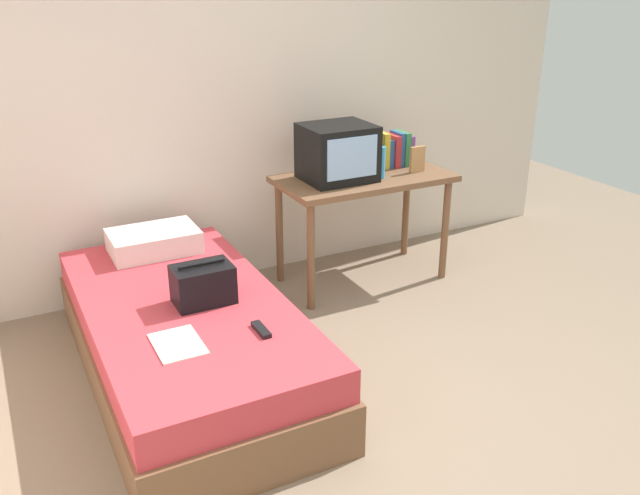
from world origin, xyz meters
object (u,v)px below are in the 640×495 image
object	(u,v)px
bed	(187,339)
remote_dark	(261,330)
magazine	(178,344)
desk	(364,190)
water_bottle	(380,162)
picture_frame	(417,159)
book_row	(394,150)
pillow	(154,241)
tv	(337,153)
handbag	(203,284)

from	to	relation	value
bed	remote_dark	distance (m)	0.58
magazine	desk	bearing A→B (deg)	33.02
water_bottle	picture_frame	bearing A→B (deg)	0.62
desk	water_bottle	world-z (taller)	water_bottle
book_row	picture_frame	distance (m)	0.22
book_row	pillow	distance (m)	1.76
remote_dark	magazine	bearing A→B (deg)	170.58
bed	tv	size ratio (longest dim) A/B	4.55
bed	water_bottle	size ratio (longest dim) A/B	9.59
water_bottle	picture_frame	xyz separation A→B (m)	(0.30, 0.00, -0.02)
magazine	pillow	bearing A→B (deg)	80.51
magazine	remote_dark	bearing A→B (deg)	-9.42
bed	book_row	distance (m)	2.02
handbag	remote_dark	distance (m)	0.45
water_bottle	handbag	bearing A→B (deg)	-157.26
picture_frame	remote_dark	bearing A→B (deg)	-147.18
desk	picture_frame	xyz separation A→B (m)	(0.36, -0.09, 0.18)
pillow	magazine	xyz separation A→B (m)	(-0.19, -1.13, -0.06)
magazine	book_row	bearing A→B (deg)	31.32
bed	tv	xyz separation A→B (m)	(1.25, 0.64, 0.72)
pillow	handbag	size ratio (longest dim) A/B	1.72
desk	tv	world-z (taller)	tv
book_row	tv	bearing A→B (deg)	-167.20
magazine	remote_dark	xyz separation A→B (m)	(0.38, -0.06, 0.01)
remote_dark	bed	bearing A→B (deg)	116.13
picture_frame	book_row	bearing A→B (deg)	103.92
tv	water_bottle	size ratio (longest dim) A/B	2.11
pillow	remote_dark	size ratio (longest dim) A/B	3.31
magazine	handbag	bearing A→B (deg)	55.60
pillow	handbag	distance (m)	0.78
bed	tv	bearing A→B (deg)	27.09
tv	water_bottle	xyz separation A→B (m)	(0.27, -0.10, -0.08)
picture_frame	tv	bearing A→B (deg)	170.74
picture_frame	pillow	xyz separation A→B (m)	(-1.77, 0.18, -0.33)
bed	book_row	bearing A→B (deg)	23.20
desk	picture_frame	size ratio (longest dim) A/B	6.61
desk	water_bottle	bearing A→B (deg)	-53.30
desk	remote_dark	distance (m)	1.65
tv	handbag	xyz separation A→B (m)	(-1.15, -0.69, -0.39)
desk	handbag	bearing A→B (deg)	-153.22
bed	tv	distance (m)	1.57
tv	pillow	distance (m)	1.28
picture_frame	remote_dark	xyz separation A→B (m)	(-1.58, -1.02, -0.39)
water_bottle	magazine	bearing A→B (deg)	-150.26
water_bottle	picture_frame	distance (m)	0.30
bed	pillow	world-z (taller)	pillow
pillow	picture_frame	bearing A→B (deg)	-5.72
book_row	magazine	bearing A→B (deg)	-148.68
bed	magazine	distance (m)	0.49
book_row	magazine	distance (m)	2.28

